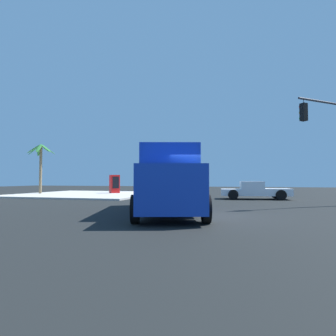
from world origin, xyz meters
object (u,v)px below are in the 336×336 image
Objects in this scene: delivery_truck at (169,179)px; pickup_white at (254,190)px; vending_machine_red at (115,184)px; palm_tree_far at (41,159)px.

delivery_truck reaches higher than pickup_white.
delivery_truck is 16.97m from vending_machine_red.
vending_machine_red is at bearing 34.52° from delivery_truck.
palm_tree_far reaches higher than pickup_white.
pickup_white is at bearing -105.22° from vending_machine_red.
palm_tree_far is at bearing 55.70° from delivery_truck.
delivery_truck is at bearing -124.30° from palm_tree_far.
palm_tree_far is (11.10, 16.27, 2.02)m from delivery_truck.
vending_machine_red is at bearing -66.56° from palm_tree_far.
vending_machine_red reaches higher than pickup_white.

